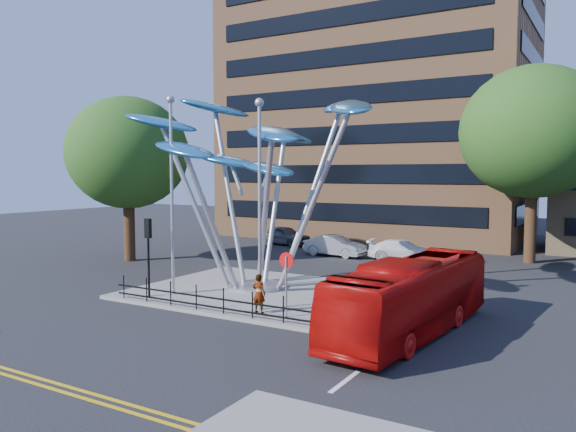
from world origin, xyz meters
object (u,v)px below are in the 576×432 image
Objects in this scene: parked_car_right at (403,250)px; parked_car_mid at (335,246)px; tree_right at (534,132)px; red_bus at (411,297)px; leaf_sculpture at (257,145)px; no_entry_sign_island at (286,273)px; street_lamp_right at (260,185)px; pedestrian at (259,293)px; traffic_light_island at (148,241)px; parked_car_left at (284,235)px; street_lamp_left at (172,177)px; tree_left at (128,153)px.

parked_car_mid is at bearing 88.32° from parked_car_right.
tree_right is 10.69m from parked_car_right.
leaf_sculpture is at bearing 163.23° from red_bus.
no_entry_sign_island is at bearing -45.67° from leaf_sculpture.
street_lamp_right is at bearing -55.09° from leaf_sculpture.
no_entry_sign_island is 1.61× the size of pedestrian.
parked_car_left is at bearing 103.42° from traffic_light_island.
street_lamp_left reaches higher than red_bus.
leaf_sculpture is 4.28m from street_lamp_left.
parked_car_right is at bearing -77.61° from parked_car_mid.
parked_car_right is at bearing 88.56° from street_lamp_right.
tree_right reaches higher than tree_left.
traffic_light_island is 0.79× the size of parked_car_left.
street_lamp_right is 21.76m from parked_car_left.
tree_left is 18.35m from no_entry_sign_island.
no_entry_sign_island is at bearing -8.61° from street_lamp_left.
parked_car_left is at bearing 65.11° from parked_car_right.
tree_right is 2.79× the size of parked_car_left.
parked_car_mid is (-10.20, 15.16, -0.61)m from red_bus.
tree_right is at bearing 55.95° from street_lamp_left.
tree_left is at bearing 166.99° from red_bus.
leaf_sculpture is 8.35× the size of pedestrian.
leaf_sculpture is 1.35× the size of red_bus.
tree_right reaches higher than traffic_light_island.
no_entry_sign_island is (16.00, -7.48, -4.98)m from tree_left.
street_lamp_right is at bearing -160.92° from parked_car_mid.
tree_left is at bearing -151.39° from tree_right.
no_entry_sign_island is at bearing -156.39° from parked_car_mid.
street_lamp_left is at bearing 63.43° from traffic_light_island.
parked_car_mid is (10.40, 8.32, -6.10)m from tree_left.
red_bus is 18.28m from parked_car_mid.
tree_left reaches higher than parked_car_right.
parked_car_mid is 4.55m from parked_car_right.
tree_right is 0.95× the size of leaf_sculpture.
no_entry_sign_island is 4.67m from red_bus.
street_lamp_left is at bearing -179.39° from parked_car_mid.
street_lamp_right reaches higher than red_bus.
red_bus is (11.60, 0.65, -1.31)m from traffic_light_island.
leaf_sculpture reaches higher than traffic_light_island.
parked_car_mid reaches higher than parked_car_right.
red_bus is at bearing -170.16° from parked_car_right.
traffic_light_island is 6.02m from pedestrian.
no_entry_sign_island is (6.50, -0.98, -3.54)m from street_lamp_left.
traffic_light_island is (9.00, -7.50, -4.18)m from tree_left.
street_lamp_left is at bearing -14.19° from pedestrian.
street_lamp_left is 2.96m from traffic_light_island.
tree_left reaches higher than traffic_light_island.
no_entry_sign_island is 16.54m from parked_car_right.
tree_right is 20.64m from street_lamp_right.
pedestrian is at bearing -60.85° from street_lamp_right.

